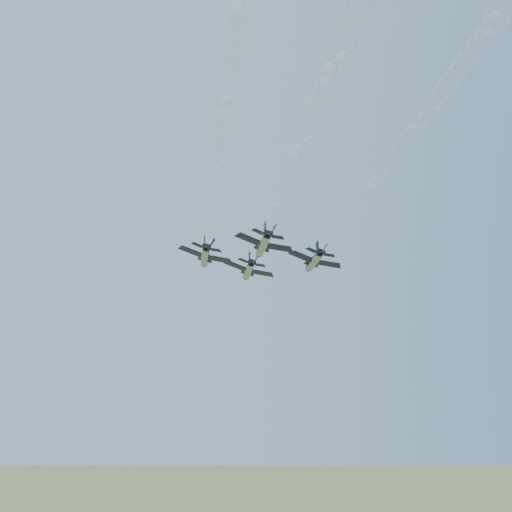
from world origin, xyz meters
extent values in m
cylinder|color=black|center=(-2.48, 12.29, 99.32)|extent=(2.60, 11.50, 1.78)
cone|color=black|center=(-1.99, 19.09, 99.32)|extent=(1.94, 2.36, 1.78)
ellipsoid|color=black|center=(-2.15, 15.20, 99.77)|extent=(1.14, 2.13, 0.89)
cube|color=gray|center=(-2.62, 12.30, 98.77)|extent=(2.08, 10.30, 0.70)
cube|color=black|center=(-5.38, 11.81, 99.96)|extent=(5.39, 3.84, 1.39)
cube|color=yellow|center=(-5.25, 13.27, 100.05)|extent=(4.67, 1.43, 1.39)
cube|color=black|center=(0.27, 11.40, 98.50)|extent=(5.55, 4.38, 1.39)
cube|color=yellow|center=(0.40, 12.86, 98.59)|extent=(4.50, 2.06, 1.39)
cube|color=black|center=(-4.62, 6.99, 99.77)|extent=(2.51, 1.98, 0.67)
cube|color=black|center=(-1.13, 6.74, 98.87)|extent=(2.58, 2.20, 0.67)
cube|color=black|center=(-3.24, 7.49, 100.66)|extent=(0.41, 1.91, 2.24)
cube|color=black|center=(-1.83, 7.39, 100.30)|extent=(1.45, 1.98, 1.96)
cylinder|color=black|center=(-3.31, 6.29, 99.33)|extent=(1.22, 1.11, 1.15)
cylinder|color=black|center=(-2.57, 6.24, 99.14)|extent=(1.22, 1.11, 1.15)
cylinder|color=black|center=(-13.00, 3.47, 99.32)|extent=(2.60, 11.50, 1.78)
cone|color=black|center=(-12.51, 10.27, 99.32)|extent=(1.94, 2.36, 1.78)
ellipsoid|color=black|center=(-12.67, 6.37, 99.77)|extent=(1.14, 2.13, 0.89)
cube|color=gray|center=(-13.14, 3.48, 98.77)|extent=(2.08, 10.30, 0.70)
cube|color=black|center=(-15.90, 2.99, 99.96)|extent=(5.39, 3.84, 1.39)
cube|color=yellow|center=(-15.77, 4.44, 100.05)|extent=(4.67, 1.43, 1.39)
cube|color=black|center=(-10.25, 2.58, 98.50)|extent=(5.55, 4.38, 1.39)
cube|color=yellow|center=(-10.12, 4.03, 98.59)|extent=(4.50, 2.06, 1.39)
cube|color=black|center=(-15.14, -1.84, 99.77)|extent=(2.51, 1.98, 0.67)
cube|color=black|center=(-11.65, -2.09, 98.87)|extent=(2.58, 2.20, 0.67)
cube|color=black|center=(-13.76, -1.33, 100.66)|extent=(0.41, 1.91, 2.24)
cube|color=black|center=(-12.35, -1.44, 100.30)|extent=(1.45, 1.98, 1.96)
cylinder|color=black|center=(-13.84, -2.54, 99.33)|extent=(1.22, 1.11, 1.15)
cylinder|color=black|center=(-13.09, -2.59, 99.14)|extent=(1.22, 1.11, 1.15)
cylinder|color=black|center=(9.48, 2.43, 99.32)|extent=(2.60, 11.50, 1.78)
cone|color=black|center=(9.97, 9.24, 99.32)|extent=(1.94, 2.36, 1.78)
ellipsoid|color=black|center=(9.81, 5.34, 99.77)|extent=(1.14, 2.13, 0.89)
cube|color=gray|center=(9.34, 2.44, 98.77)|extent=(2.08, 10.30, 0.70)
cube|color=black|center=(6.59, 1.96, 99.96)|extent=(5.39, 3.84, 1.39)
cube|color=yellow|center=(6.71, 3.41, 100.05)|extent=(4.67, 1.43, 1.39)
cube|color=black|center=(12.23, 1.55, 98.50)|extent=(5.55, 4.38, 1.39)
cube|color=yellow|center=(12.36, 3.00, 98.59)|extent=(4.50, 2.06, 1.39)
cube|color=black|center=(7.34, -2.87, 99.77)|extent=(2.51, 1.98, 0.67)
cube|color=black|center=(10.83, -3.12, 98.87)|extent=(2.58, 2.20, 0.67)
cube|color=black|center=(8.72, -2.36, 100.66)|extent=(0.41, 1.91, 2.24)
cube|color=black|center=(10.14, -2.47, 100.30)|extent=(1.45, 1.98, 1.96)
cylinder|color=black|center=(8.65, -3.57, 99.33)|extent=(1.22, 1.11, 1.15)
cylinder|color=black|center=(9.40, -3.62, 99.14)|extent=(1.22, 1.11, 1.15)
cylinder|color=black|center=(-3.11, -6.48, 99.32)|extent=(2.60, 11.50, 1.78)
cone|color=black|center=(-2.62, 0.32, 99.32)|extent=(1.94, 2.36, 1.78)
ellipsoid|color=black|center=(-2.78, -3.57, 99.77)|extent=(1.14, 2.13, 0.89)
cube|color=gray|center=(-3.25, -6.47, 98.77)|extent=(2.08, 10.30, 0.70)
cube|color=black|center=(-6.01, -6.96, 99.96)|extent=(5.39, 3.84, 1.39)
cube|color=yellow|center=(-5.88, -5.50, 100.05)|extent=(4.67, 1.43, 1.39)
cube|color=black|center=(-0.36, -7.37, 98.50)|extent=(5.55, 4.38, 1.39)
cube|color=yellow|center=(-0.23, -5.91, 98.59)|extent=(4.50, 2.06, 1.39)
cube|color=black|center=(-5.25, -11.78, 99.77)|extent=(2.51, 1.98, 0.67)
cube|color=black|center=(-1.76, -12.03, 98.87)|extent=(2.58, 2.20, 0.67)
cube|color=black|center=(-3.87, -11.28, 100.66)|extent=(0.41, 1.91, 2.24)
cube|color=black|center=(-2.46, -11.38, 100.30)|extent=(1.45, 1.98, 1.96)
cylinder|color=black|center=(-3.94, -12.48, 99.33)|extent=(1.22, 1.11, 1.15)
cylinder|color=black|center=(-3.20, -12.53, 99.14)|extent=(1.22, 1.11, 1.15)
cylinder|color=white|center=(-3.53, -2.12, 99.32)|extent=(2.19, 17.29, 0.94)
cylinder|color=white|center=(-4.71, -18.36, 99.32)|extent=(2.55, 17.32, 1.30)
cylinder|color=white|center=(-5.88, -34.61, 99.32)|extent=(2.96, 17.35, 1.72)
cylinder|color=white|center=(-7.06, -50.86, 99.32)|extent=(3.44, 17.38, 2.20)
cylinder|color=white|center=(-8.24, -67.11, 99.32)|extent=(3.97, 17.42, 2.72)
cylinder|color=white|center=(-14.05, -10.94, 99.32)|extent=(2.19, 17.29, 0.94)
cylinder|color=white|center=(-15.23, -27.19, 99.32)|extent=(2.55, 17.32, 1.30)
cylinder|color=white|center=(-16.41, -43.44, 99.32)|extent=(2.96, 17.35, 1.72)
cylinder|color=white|center=(-17.59, -59.69, 99.32)|extent=(3.44, 17.38, 2.20)
cylinder|color=white|center=(8.43, -11.97, 99.32)|extent=(2.19, 17.29, 0.94)
cylinder|color=white|center=(7.26, -28.22, 99.32)|extent=(2.55, 17.32, 1.30)
cylinder|color=white|center=(6.08, -44.47, 99.32)|extent=(2.96, 17.35, 1.72)
cylinder|color=white|center=(4.90, -60.72, 99.32)|extent=(3.44, 17.38, 2.20)
cylinder|color=white|center=(-4.16, -20.89, 99.32)|extent=(2.19, 17.29, 0.94)
cylinder|color=white|center=(-5.34, -37.14, 99.32)|extent=(2.55, 17.32, 1.30)
cylinder|color=white|center=(-6.52, -53.38, 99.32)|extent=(2.96, 17.35, 1.72)
cylinder|color=white|center=(-7.70, -69.63, 99.32)|extent=(3.44, 17.38, 2.20)
camera|label=1|loc=(-24.32, -106.22, 66.50)|focal=40.00mm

